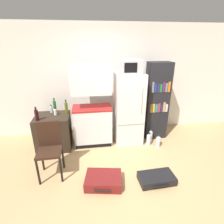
{
  "coord_description": "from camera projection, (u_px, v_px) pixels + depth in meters",
  "views": [
    {
      "loc": [
        -0.66,
        -2.28,
        2.22
      ],
      "look_at": [
        -0.2,
        0.85,
        0.94
      ],
      "focal_mm": 28.0,
      "sensor_mm": 36.0,
      "label": 1
    }
  ],
  "objects": [
    {
      "name": "ground_plane",
      "position": [
        131.0,
        180.0,
        3.01
      ],
      "size": [
        24.0,
        24.0,
        0.0
      ],
      "primitive_type": "plane",
      "color": "tan"
    },
    {
      "name": "wall_back",
      "position": [
        121.0,
        80.0,
        4.38
      ],
      "size": [
        6.4,
        0.1,
        2.64
      ],
      "color": "white",
      "rests_on": "ground_plane"
    },
    {
      "name": "side_table",
      "position": [
        54.0,
        132.0,
        3.86
      ],
      "size": [
        0.72,
        0.63,
        0.75
      ],
      "color": "#2D2319",
      "rests_on": "ground_plane"
    },
    {
      "name": "kitchen_hutch",
      "position": [
        92.0,
        109.0,
        3.86
      ],
      "size": [
        0.85,
        0.52,
        1.81
      ],
      "color": "white",
      "rests_on": "ground_plane"
    },
    {
      "name": "refrigerator",
      "position": [
        129.0,
        109.0,
        3.96
      ],
      "size": [
        0.61,
        0.59,
        1.61
      ],
      "color": "white",
      "rests_on": "ground_plane"
    },
    {
      "name": "microwave",
      "position": [
        130.0,
        66.0,
        3.6
      ],
      "size": [
        0.44,
        0.42,
        0.28
      ],
      "color": "#B7B7BC",
      "rests_on": "refrigerator"
    },
    {
      "name": "bookshelf",
      "position": [
        157.0,
        102.0,
        4.12
      ],
      "size": [
        0.52,
        0.34,
        1.82
      ],
      "color": "black",
      "rests_on": "ground_plane"
    },
    {
      "name": "bottle_wine_dark",
      "position": [
        37.0,
        115.0,
        3.46
      ],
      "size": [
        0.07,
        0.07,
        0.28
      ],
      "color": "black",
      "rests_on": "side_table"
    },
    {
      "name": "bottle_milk_white",
      "position": [
        55.0,
        112.0,
        3.74
      ],
      "size": [
        0.06,
        0.06,
        0.16
      ],
      "color": "white",
      "rests_on": "side_table"
    },
    {
      "name": "bottle_green_tall",
      "position": [
        55.0,
        106.0,
        3.91
      ],
      "size": [
        0.07,
        0.07,
        0.31
      ],
      "color": "#1E6028",
      "rests_on": "side_table"
    },
    {
      "name": "bottle_clear_short",
      "position": [
        51.0,
        109.0,
        3.88
      ],
      "size": [
        0.06,
        0.06,
        0.18
      ],
      "color": "silver",
      "rests_on": "side_table"
    },
    {
      "name": "bottle_olive_oil",
      "position": [
        66.0,
        108.0,
        3.82
      ],
      "size": [
        0.06,
        0.06,
        0.3
      ],
      "color": "#566619",
      "rests_on": "side_table"
    },
    {
      "name": "chair",
      "position": [
        49.0,
        144.0,
        2.99
      ],
      "size": [
        0.41,
        0.42,
        0.98
      ],
      "rotation": [
        0.0,
        0.0,
        0.03
      ],
      "color": "black",
      "rests_on": "ground_plane"
    },
    {
      "name": "suitcase_large_flat",
      "position": [
        156.0,
        178.0,
        2.96
      ],
      "size": [
        0.61,
        0.38,
        0.13
      ],
      "rotation": [
        0.0,
        0.0,
        0.04
      ],
      "color": "black",
      "rests_on": "ground_plane"
    },
    {
      "name": "suitcase_small_flat",
      "position": [
        103.0,
        180.0,
        2.9
      ],
      "size": [
        0.65,
        0.51,
        0.17
      ],
      "rotation": [
        0.0,
        0.0,
        -0.18
      ],
      "color": "maroon",
      "rests_on": "ground_plane"
    },
    {
      "name": "water_bottle_front",
      "position": [
        151.0,
        136.0,
        4.13
      ],
      "size": [
        0.08,
        0.08,
        0.33
      ],
      "color": "silver",
      "rests_on": "ground_plane"
    },
    {
      "name": "water_bottle_middle",
      "position": [
        149.0,
        140.0,
        4.01
      ],
      "size": [
        0.1,
        0.1,
        0.31
      ],
      "color": "silver",
      "rests_on": "ground_plane"
    },
    {
      "name": "water_bottle_back",
      "position": [
        158.0,
        142.0,
        3.94
      ],
      "size": [
        0.09,
        0.09,
        0.3
      ],
      "color": "silver",
      "rests_on": "ground_plane"
    }
  ]
}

